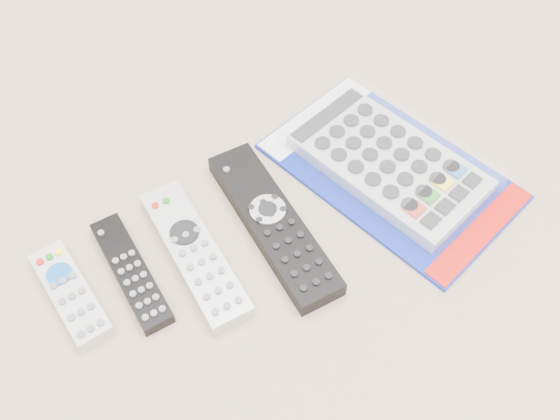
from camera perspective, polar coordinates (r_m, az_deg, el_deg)
remote_small_grey at (r=0.80m, az=-18.58°, el=-7.30°), size 0.04×0.15×0.02m
remote_slim_black at (r=0.79m, az=-13.44°, el=-5.55°), size 0.05×0.17×0.02m
remote_silver_dvd at (r=0.79m, az=-7.79°, el=-3.96°), size 0.08×0.22×0.03m
remote_large_black at (r=0.81m, az=-0.62°, el=-1.23°), size 0.09×0.26×0.03m
jumbo_remote_packaged at (r=0.87m, az=9.94°, el=4.39°), size 0.26×0.36×0.04m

